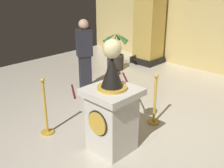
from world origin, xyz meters
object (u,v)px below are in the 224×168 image
Objects in this scene: stanchion_near at (154,106)px; bystander_guest at (85,53)px; pedestal_clock at (112,111)px; potted_palm_left at (115,58)px; stanchion_far at (46,115)px.

bystander_guest reaches higher than stanchion_near.
bystander_guest is at bearing 148.45° from pedestal_clock.
bystander_guest reaches higher than potted_palm_left.
stanchion_far is 2.22m from bystander_guest.
stanchion_far is 0.61× the size of bystander_guest.
bystander_guest is at bearing 174.86° from stanchion_near.
stanchion_near is 0.58× the size of bystander_guest.
potted_palm_left is at bearing 115.00° from stanchion_far.
stanchion_near is at bearing -33.90° from potted_palm_left.
potted_palm_left is (-2.80, 1.88, 0.01)m from stanchion_near.
potted_palm_left is 1.86m from bystander_guest.
pedestal_clock is at bearing -31.55° from bystander_guest.
bystander_guest is at bearing -71.51° from potted_palm_left.
potted_palm_left is (-1.65, 3.54, -0.02)m from stanchion_far.
pedestal_clock reaches higher than potted_palm_left.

